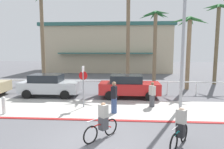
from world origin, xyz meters
The scene contains 19 objects.
ground_plane centered at (0.00, 10.00, 0.00)m, with size 80.00×80.00×0.00m, color #5B5B60.
sidewalk_strip centered at (0.00, 4.20, 0.01)m, with size 44.00×4.00×0.02m, color beige.
curb_paint centered at (0.00, 2.20, 0.01)m, with size 44.00×0.24×0.03m, color maroon.
building_backdrop centered at (-1.73, 26.65, 3.77)m, with size 20.21×10.72×7.50m.
rail_fence centered at (0.00, 8.50, 0.84)m, with size 27.23×0.08×1.04m.
stop_sign_bike_lane centered at (-1.40, 4.43, 1.68)m, with size 0.52×0.56×2.56m.
bollard_0 centered at (-5.52, 2.80, 0.52)m, with size 0.20×0.20×1.00m.
streetlight_curb centered at (4.49, 4.26, 4.28)m, with size 0.24×2.54×7.50m.
palm_tree_1 centered at (-7.59, 13.42, 6.85)m, with size 2.75×3.05×9.39m.
palm_tree_2 centered at (1.39, 12.49, 7.16)m, with size 3.70×3.10×9.64m.
palm_tree_3 centered at (4.02, 12.59, 5.44)m, with size 2.96×3.17×7.28m.
palm_tree_4 centered at (6.67, 10.63, 4.71)m, with size 3.45×2.76×6.41m.
palm_tree_5 centered at (10.32, 13.62, 5.71)m, with size 2.85×2.86×8.03m.
car_silver_1 centered at (-4.62, 7.16, 0.87)m, with size 4.40×2.02×1.69m.
car_red_2 centered at (1.42, 7.13, 0.87)m, with size 4.40×2.02×1.69m.
cyclist_red_0 centered at (0.26, 0.17, 0.69)m, with size 1.23×1.42×1.50m.
cyclist_teal_1 centered at (3.20, -0.30, 0.69)m, with size 1.06×1.55×1.50m.
pedestrian_0 centered at (0.54, 3.39, 0.84)m, with size 0.38×0.45×1.80m.
pedestrian_1 centered at (2.84, 4.82, 0.72)m, with size 0.43×0.47×1.57m.
Camera 1 is at (1.16, -7.53, 3.58)m, focal length 32.17 mm.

